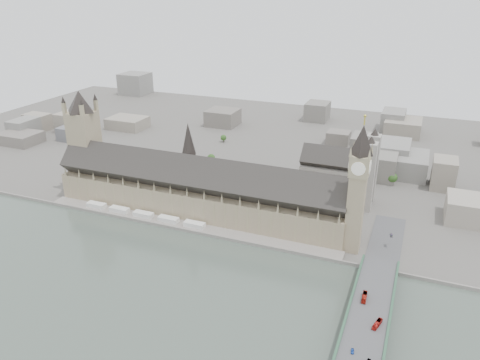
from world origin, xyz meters
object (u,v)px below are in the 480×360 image
at_px(westminster_abbey, 340,175).
at_px(car_blue, 352,351).
at_px(red_bus_south, 377,324).
at_px(palace_of_westminster, 197,190).
at_px(victoria_tower, 84,137).
at_px(red_bus_north, 364,297).
at_px(westminster_bridge, 366,330).
at_px(elizabeth_tower, 358,181).
at_px(car_approach, 391,235).

bearing_deg(westminster_abbey, car_blue, -77.26).
bearing_deg(red_bus_south, car_blue, -94.32).
xyz_separation_m(palace_of_westminster, victoria_tower, (-122.00, 6.30, 32.50)).
height_order(westminster_abbey, red_bus_north, westminster_abbey).
bearing_deg(palace_of_westminster, westminster_abbey, 34.17).
bearing_deg(westminster_bridge, red_bus_north, 101.71).
distance_m(victoria_tower, car_blue, 316.02).
distance_m(elizabeth_tower, car_approach, 56.45).
relative_size(westminster_abbey, red_bus_south, 6.60).
height_order(elizabeth_tower, car_blue, elizabeth_tower).
bearing_deg(red_bus_north, palace_of_westminster, 149.70).
bearing_deg(red_bus_south, westminster_bridge, -165.66).
distance_m(red_bus_north, red_bus_south, 24.70).
relative_size(victoria_tower, westminster_bridge, 0.31).
height_order(westminster_abbey, car_blue, westminster_abbey).
bearing_deg(red_bus_north, westminster_abbey, 104.23).
distance_m(westminster_bridge, westminster_abbey, 190.56).
relative_size(westminster_bridge, car_approach, 64.45).
relative_size(elizabeth_tower, red_bus_south, 10.43).
relative_size(palace_of_westminster, elizabeth_tower, 2.47).
bearing_deg(westminster_bridge, elizabeth_tower, 104.11).
height_order(victoria_tower, car_blue, victoria_tower).
bearing_deg(westminster_abbey, red_bus_south, -72.72).
bearing_deg(westminster_bridge, palace_of_westminster, 146.51).
bearing_deg(victoria_tower, westminster_abbey, 16.50).
bearing_deg(car_blue, red_bus_south, 61.83).
bearing_deg(car_approach, red_bus_south, -100.65).
bearing_deg(red_bus_north, victoria_tower, 159.97).
bearing_deg(victoria_tower, car_approach, -0.74).
relative_size(westminster_bridge, red_bus_north, 28.87).
bearing_deg(palace_of_westminster, red_bus_north, -28.36).
bearing_deg(victoria_tower, red_bus_north, -18.09).
relative_size(westminster_bridge, car_blue, 82.84).
bearing_deg(elizabeth_tower, car_approach, 27.31).
relative_size(westminster_abbey, car_blue, 17.33).
height_order(westminster_bridge, red_bus_north, red_bus_north).
distance_m(red_bus_south, car_approach, 109.98).
relative_size(car_blue, car_approach, 0.78).
bearing_deg(westminster_abbey, car_approach, -53.04).
bearing_deg(westminster_bridge, red_bus_south, -1.87).
bearing_deg(car_blue, victoria_tower, 145.88).
height_order(car_blue, car_approach, car_approach).
bearing_deg(red_bus_north, elizabeth_tower, 102.89).
bearing_deg(victoria_tower, palace_of_westminster, -2.96).
bearing_deg(car_blue, palace_of_westminster, 132.23).
bearing_deg(red_bus_south, car_approach, 107.30).
relative_size(victoria_tower, car_approach, 19.83).
bearing_deg(car_blue, elizabeth_tower, 91.74).
bearing_deg(car_approach, elizabeth_tower, -164.44).
xyz_separation_m(palace_of_westminster, elizabeth_tower, (138.00, -11.70, 35.38)).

